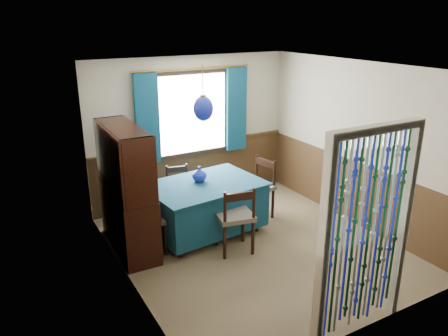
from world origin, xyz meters
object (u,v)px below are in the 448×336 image
dining_table (205,205)px  chair_right (258,187)px  sideboard (127,208)px  vase_table (199,175)px  pendant_lamp (203,108)px  chair_left (146,220)px  chair_near (235,217)px  vase_sideboard (124,177)px  bowl_shelf (134,169)px  chair_far (179,190)px

dining_table → chair_right: bearing=-0.7°
sideboard → vase_table: size_ratio=8.47×
pendant_lamp → vase_table: pendant_lamp is taller
chair_right → vase_table: 1.08m
chair_left → vase_table: (0.94, 0.25, 0.41)m
chair_near → sideboard: bearing=158.3°
chair_left → chair_right: bearing=100.2°
chair_near → chair_left: size_ratio=1.06×
vase_sideboard → vase_table: bearing=-12.9°
sideboard → vase_table: 1.15m
dining_table → chair_near: (0.11, -0.69, 0.06)m
chair_right → pendant_lamp: size_ratio=1.25×
sideboard → bowl_shelf: 0.66m
chair_far → pendant_lamp: 1.65m
sideboard → vase_table: bearing=1.6°
vase_table → dining_table: bearing=-80.8°
dining_table → chair_far: (-0.07, 0.77, -0.02)m
dining_table → vase_sideboard: size_ratio=10.04×
chair_right → chair_near: bearing=120.9°
chair_far → vase_sideboard: bearing=34.1°
chair_far → bowl_shelf: bearing=53.1°
chair_left → chair_near: bearing=66.1°
vase_sideboard → chair_far: bearing=22.3°
chair_near → chair_right: (0.88, 0.78, -0.00)m
chair_left → vase_sideboard: bearing=-163.1°
dining_table → chair_right: size_ratio=1.80×
chair_far → sideboard: bearing=43.6°
sideboard → vase_table: (1.11, 0.01, 0.29)m
chair_far → bowl_shelf: 1.54m
chair_far → chair_left: chair_left is taller
bowl_shelf → vase_sideboard: bowl_shelf is taller
bowl_shelf → vase_sideboard: (0.00, 0.47, -0.26)m
chair_far → vase_table: 0.80m
chair_far → vase_sideboard: 1.20m
sideboard → pendant_lamp: 1.72m
chair_far → vase_sideboard: size_ratio=4.70×
chair_far → dining_table: bearing=107.3°
bowl_shelf → vase_table: bearing=12.2°
chair_near → vase_table: bearing=110.6°
pendant_lamp → vase_table: (-0.02, 0.12, -1.00)m
sideboard → vase_sideboard: size_ratio=10.07×
bowl_shelf → chair_right: bearing=5.3°
sideboard → chair_right: bearing=0.5°
chair_near → vase_sideboard: bearing=149.6°
vase_table → bowl_shelf: size_ratio=0.95×
chair_right → sideboard: (-2.12, 0.03, 0.09)m
chair_left → vase_sideboard: (-0.11, 0.49, 0.47)m
dining_table → bowl_shelf: 1.32m
sideboard → vase_sideboard: (0.06, 0.25, 0.36)m
chair_far → pendant_lamp: pendant_lamp is taller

